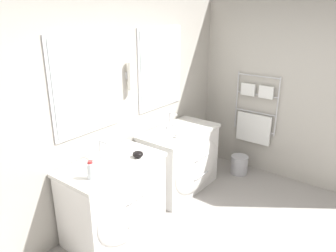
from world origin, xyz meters
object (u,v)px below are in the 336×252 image
object	(u,v)px
vanity_left	(116,199)
toiletry_bottle	(91,170)
waste_bin	(239,164)
vanity_right	(182,160)
amenity_bowl	(138,154)

from	to	relation	value
vanity_left	toiletry_bottle	size ratio (longest dim) A/B	6.04
vanity_left	waste_bin	size ratio (longest dim) A/B	3.96
vanity_right	toiletry_bottle	distance (m)	1.66
amenity_bowl	waste_bin	distance (m)	2.05
vanity_right	amenity_bowl	bearing A→B (deg)	-174.46
vanity_left	waste_bin	distance (m)	2.21
vanity_left	vanity_right	xyz separation A→B (m)	(1.22, 0.00, 0.00)
toiletry_bottle	amenity_bowl	world-z (taller)	toiletry_bottle
vanity_left	toiletry_bottle	distance (m)	0.63
vanity_right	waste_bin	world-z (taller)	vanity_right
vanity_left	waste_bin	world-z (taller)	vanity_left
vanity_left	vanity_right	bearing A→B (deg)	0.00
amenity_bowl	waste_bin	xyz separation A→B (m)	(1.88, -0.34, -0.76)
vanity_right	vanity_left	bearing A→B (deg)	180.00
toiletry_bottle	waste_bin	bearing A→B (deg)	-8.50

